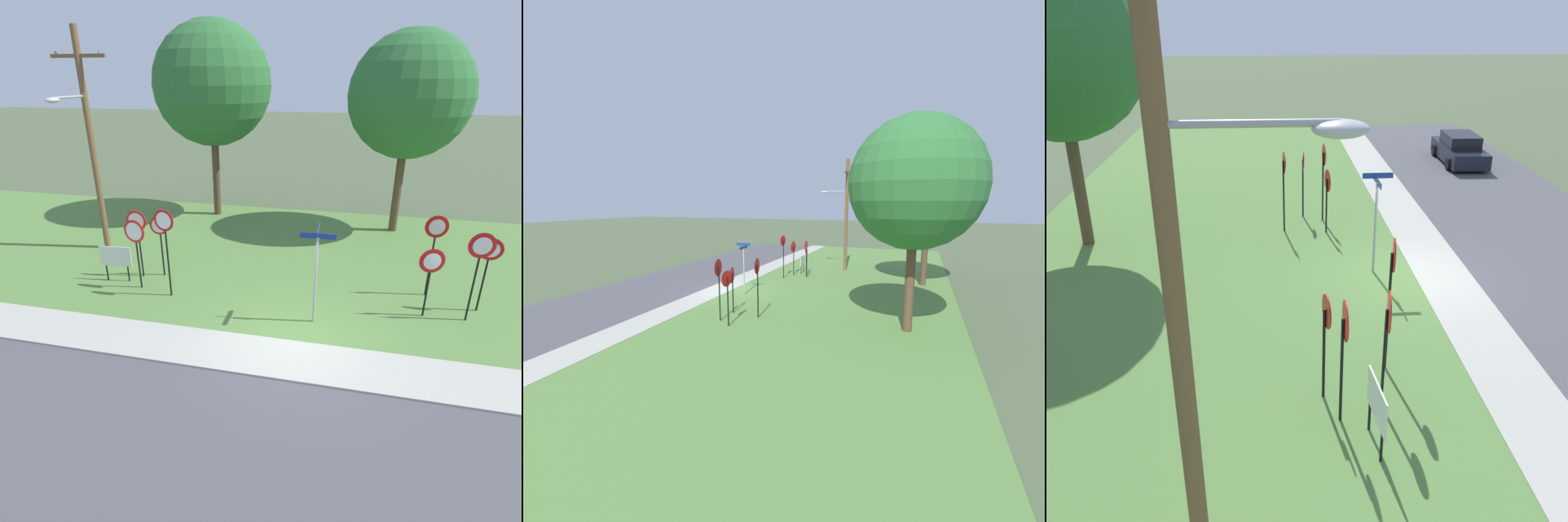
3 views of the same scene
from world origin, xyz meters
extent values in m
plane|color=#4C5B3D|center=(0.00, 0.00, 0.00)|extent=(160.00, 160.00, 0.00)
cube|color=#ADAA9E|center=(0.00, -0.80, 0.03)|extent=(44.00, 1.60, 0.06)
cube|color=#567F3D|center=(0.00, 6.00, 0.02)|extent=(44.00, 12.00, 0.04)
cylinder|color=black|center=(-4.21, 1.66, 1.34)|extent=(0.06, 0.06, 2.59)
cylinder|color=red|center=(-4.21, 1.62, 2.58)|extent=(0.66, 0.13, 0.67)
cylinder|color=white|center=(-4.21, 1.60, 2.58)|extent=(0.51, 0.09, 0.52)
cylinder|color=black|center=(-5.41, 1.96, 1.07)|extent=(0.06, 0.06, 2.06)
cylinder|color=red|center=(-5.41, 1.91, 2.04)|extent=(0.75, 0.13, 0.75)
cylinder|color=white|center=(-5.41, 1.90, 2.04)|extent=(0.58, 0.09, 0.59)
cylinder|color=black|center=(-5.76, 2.77, 1.10)|extent=(0.06, 0.06, 2.11)
cylinder|color=red|center=(-5.76, 2.73, 2.10)|extent=(0.71, 0.03, 0.71)
cylinder|color=white|center=(-5.76, 2.71, 2.10)|extent=(0.55, 0.01, 0.55)
cylinder|color=black|center=(-5.08, 3.01, 1.00)|extent=(0.06, 0.06, 1.91)
cylinder|color=red|center=(-5.08, 2.97, 1.90)|extent=(0.64, 0.11, 0.64)
cylinder|color=white|center=(-5.08, 2.96, 1.90)|extent=(0.49, 0.08, 0.50)
cylinder|color=black|center=(5.16, 2.82, 1.07)|extent=(0.06, 0.06, 2.06)
cone|color=red|center=(5.16, 2.78, 2.04)|extent=(0.67, 0.13, 0.67)
cone|color=white|center=(5.16, 2.76, 2.04)|extent=(0.45, 0.08, 0.46)
cylinder|color=black|center=(3.54, 2.14, 0.96)|extent=(0.06, 0.06, 1.84)
cone|color=red|center=(3.54, 2.10, 1.81)|extent=(0.71, 0.17, 0.72)
cone|color=white|center=(3.54, 2.08, 1.81)|extent=(0.48, 0.11, 0.49)
cylinder|color=black|center=(3.77, 3.52, 1.24)|extent=(0.06, 0.06, 2.39)
cone|color=red|center=(3.77, 3.48, 2.36)|extent=(0.71, 0.11, 0.71)
cone|color=silver|center=(3.77, 3.46, 2.36)|extent=(0.48, 0.07, 0.48)
cylinder|color=black|center=(4.71, 2.16, 1.24)|extent=(0.06, 0.06, 2.40)
cone|color=red|center=(4.71, 2.12, 2.37)|extent=(0.73, 0.10, 0.73)
cone|color=silver|center=(4.71, 2.10, 2.37)|extent=(0.50, 0.07, 0.50)
cylinder|color=#9EA0A8|center=(0.42, 1.11, 1.31)|extent=(0.07, 0.07, 2.54)
cylinder|color=#9EA0A8|center=(0.42, 1.11, 2.60)|extent=(0.09, 0.09, 0.03)
cube|color=navy|center=(0.42, 1.11, 2.66)|extent=(0.96, 0.04, 0.15)
cube|color=navy|center=(0.42, 1.11, 2.83)|extent=(0.04, 0.82, 0.15)
cylinder|color=brown|center=(-8.49, 4.95, 4.09)|extent=(0.24, 0.24, 8.09)
cylinder|color=#9EA0A8|center=(-8.49, 4.09, 5.87)|extent=(0.08, 1.72, 0.08)
ellipsoid|color=#B7B7BC|center=(-8.49, 3.22, 5.81)|extent=(0.40, 0.56, 0.18)
cylinder|color=black|center=(-6.82, 2.22, 0.32)|extent=(0.05, 0.05, 0.55)
cylinder|color=black|center=(-6.05, 2.29, 0.32)|extent=(0.05, 0.05, 0.55)
cube|color=white|center=(-6.44, 2.26, 0.94)|extent=(1.10, 0.13, 0.70)
cylinder|color=brown|center=(3.10, 9.75, 2.29)|extent=(0.36, 0.36, 4.50)
sphere|color=#2D6B33|center=(3.10, 9.75, 5.79)|extent=(4.99, 4.99, 4.99)
cube|color=black|center=(12.46, -5.14, 0.50)|extent=(4.45, 1.84, 0.68)
cube|color=black|center=(12.46, -5.14, 1.12)|extent=(2.24, 1.51, 0.56)
cylinder|color=black|center=(13.85, -4.32, 0.31)|extent=(0.61, 0.20, 0.60)
cylinder|color=black|center=(13.80, -6.04, 0.31)|extent=(0.61, 0.20, 0.60)
cylinder|color=black|center=(11.13, -4.23, 0.31)|extent=(0.61, 0.20, 0.60)
cylinder|color=black|center=(11.08, -5.95, 0.31)|extent=(0.61, 0.20, 0.60)
camera|label=1|loc=(1.24, -9.27, 6.48)|focal=28.73mm
camera|label=2|loc=(17.32, 9.95, 5.12)|focal=24.18mm
camera|label=3|loc=(-13.83, 3.88, 6.85)|focal=38.79mm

